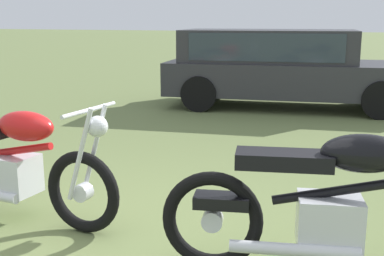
# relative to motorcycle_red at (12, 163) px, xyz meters

# --- Properties ---
(ground_plane) EXTENTS (120.00, 120.00, 0.00)m
(ground_plane) POSITION_rel_motorcycle_red_xyz_m (1.24, -0.13, -0.48)
(ground_plane) COLOR olive
(motorcycle_red) EXTENTS (2.10, 0.64, 1.02)m
(motorcycle_red) POSITION_rel_motorcycle_red_xyz_m (0.00, 0.00, 0.00)
(motorcycle_red) COLOR black
(motorcycle_red) RESTS_ON ground
(motorcycle_black) EXTENTS (2.10, 0.79, 1.02)m
(motorcycle_black) POSITION_rel_motorcycle_red_xyz_m (2.55, -0.11, 0.01)
(motorcycle_black) COLOR black
(motorcycle_black) RESTS_ON ground
(car_charcoal) EXTENTS (4.64, 2.22, 1.43)m
(car_charcoal) POSITION_rel_motorcycle_red_xyz_m (1.09, 6.08, 0.36)
(car_charcoal) COLOR #2D2D33
(car_charcoal) RESTS_ON ground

